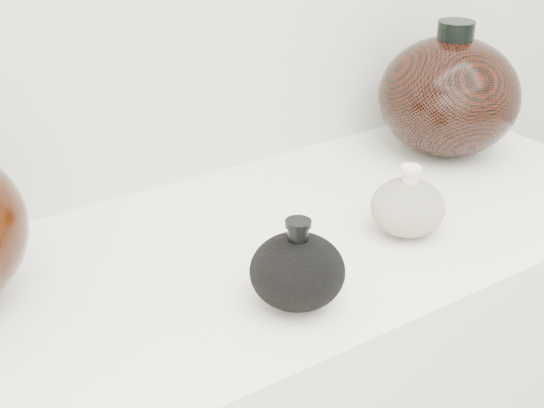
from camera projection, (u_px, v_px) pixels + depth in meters
black_gourd_vase at (297, 270)px, 0.91m from camera, size 0.12×0.12×0.11m
cream_gourd_vase at (408, 206)px, 1.07m from camera, size 0.12×0.12×0.10m
right_round_pot at (449, 96)px, 1.31m from camera, size 0.32×0.32×0.23m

